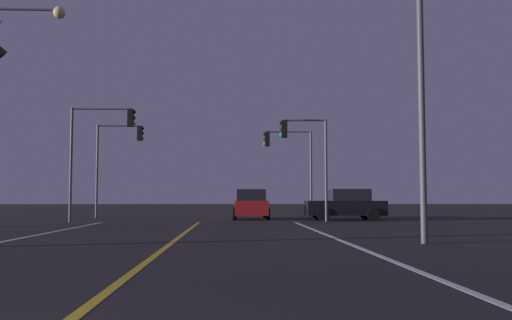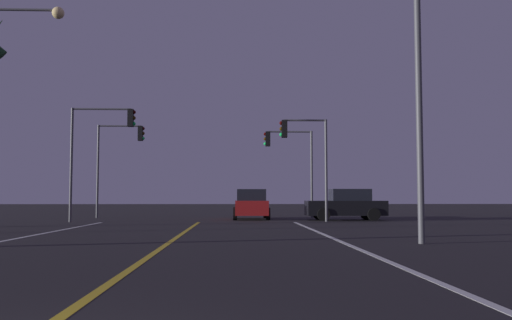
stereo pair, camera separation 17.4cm
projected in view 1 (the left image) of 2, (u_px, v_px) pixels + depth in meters
The scene contains 10 objects.
lane_edge_right at pixel (371, 252), 12.79m from camera, with size 0.16×30.91×0.01m, color silver.
lane_center_divider at pixel (158, 253), 12.58m from camera, with size 0.16×30.91×0.01m, color gold.
car_ahead_far at pixel (251, 205), 31.99m from camera, with size 2.02×4.30×1.70m.
car_crossing_side at pixel (346, 205), 30.81m from camera, with size 4.30×2.02×1.70m.
traffic_light_near_right at pixel (304, 146), 28.98m from camera, with size 2.48×0.36×5.28m.
traffic_light_near_left at pixel (101, 137), 28.56m from camera, with size 3.29×0.36×5.81m.
traffic_light_far_right at pixel (288, 153), 34.45m from camera, with size 3.02×0.36×5.33m.
traffic_light_far_left at pixel (119, 149), 34.03m from camera, with size 2.87×0.36×5.63m.
street_lamp_right_near at pixel (405, 65), 15.49m from camera, with size 2.01×0.44×7.69m.
street_lamp_left_mid at pixel (9, 86), 19.87m from camera, with size 2.61×0.44×8.12m.
Camera 1 is at (1.65, -3.32, 1.25)m, focal length 39.42 mm.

